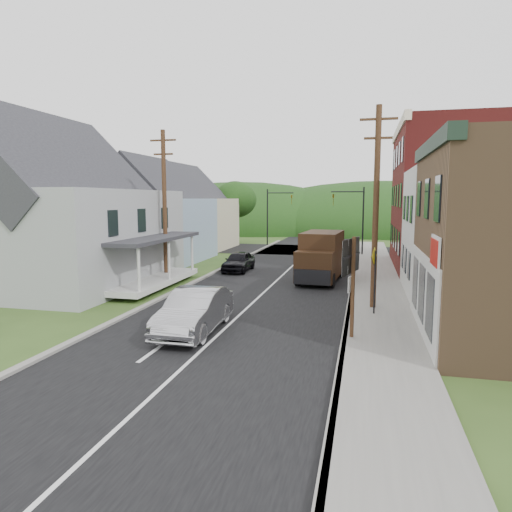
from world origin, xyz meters
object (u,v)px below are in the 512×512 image
Objects in this scene: dark_sedan at (239,261)px; delivery_van at (321,257)px; route_sign_cluster at (352,272)px; silver_sedan at (195,311)px; warning_sign at (374,271)px.

delivery_van is (5.88, -2.56, 0.83)m from dark_sedan.
dark_sedan is 16.28m from route_sign_cluster.
warning_sign reaches higher than silver_sedan.
delivery_van is 1.92× the size of warning_sign.
route_sign_cluster is at bearing -74.95° from delivery_van.
dark_sedan is 1.41× the size of warning_sign.
delivery_van reaches higher than silver_sedan.
warning_sign is (2.99, -7.92, 0.47)m from delivery_van.
warning_sign is (8.87, -10.49, 1.30)m from dark_sedan.
silver_sedan is 1.37× the size of route_sign_cluster.
silver_sedan is 7.72m from warning_sign.
route_sign_cluster reaches higher than warning_sign.
delivery_van is at bearing 127.99° from warning_sign.
delivery_van is 8.48m from warning_sign.
route_sign_cluster reaches higher than dark_sedan.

